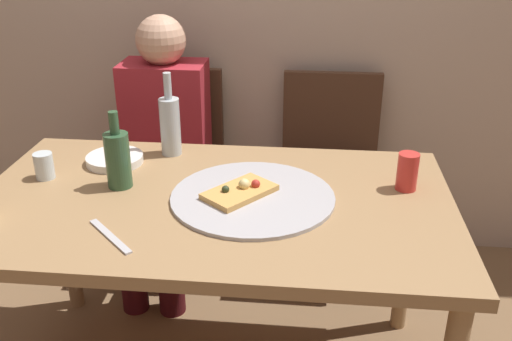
{
  "coord_description": "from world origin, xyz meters",
  "views": [
    {
      "loc": [
        0.29,
        -1.55,
        1.57
      ],
      "look_at": [
        0.12,
        0.11,
        0.8
      ],
      "focal_mm": 40.13,
      "sensor_mm": 36.0,
      "label": 1
    }
  ],
  "objects": [
    {
      "name": "chair_right",
      "position": [
        0.38,
        0.83,
        0.51
      ],
      "size": [
        0.44,
        0.44,
        0.9
      ],
      "rotation": [
        0.0,
        0.0,
        3.14
      ],
      "color": "#472D1E",
      "rests_on": "ground_plane"
    },
    {
      "name": "chair_left",
      "position": [
        -0.34,
        0.83,
        0.51
      ],
      "size": [
        0.44,
        0.44,
        0.9
      ],
      "rotation": [
        0.0,
        0.0,
        3.14
      ],
      "color": "#472D1E",
      "rests_on": "ground_plane"
    },
    {
      "name": "wine_bottle",
      "position": [
        -0.21,
        0.33,
        0.86
      ],
      "size": [
        0.07,
        0.07,
        0.3
      ],
      "color": "#B2BCC1",
      "rests_on": "dining_table"
    },
    {
      "name": "table_knife",
      "position": [
        -0.24,
        -0.26,
        0.75
      ],
      "size": [
        0.17,
        0.17,
        0.01
      ],
      "primitive_type": "cube",
      "rotation": [
        0.0,
        0.0,
        2.35
      ],
      "color": "#B7B7BC",
      "rests_on": "dining_table"
    },
    {
      "name": "pizza_slice_last",
      "position": [
        0.08,
        0.01,
        0.77
      ],
      "size": [
        0.24,
        0.25,
        0.05
      ],
      "color": "tan",
      "rests_on": "pizza_tray"
    },
    {
      "name": "beer_bottle",
      "position": [
        -0.31,
        0.05,
        0.84
      ],
      "size": [
        0.08,
        0.08,
        0.25
      ],
      "color": "#2D5133",
      "rests_on": "dining_table"
    },
    {
      "name": "tumbler_far",
      "position": [
        -0.58,
        0.09,
        0.79
      ],
      "size": [
        0.06,
        0.06,
        0.09
      ],
      "primitive_type": "cylinder",
      "color": "silver",
      "rests_on": "dining_table"
    },
    {
      "name": "dining_table",
      "position": [
        0.0,
        0.0,
        0.66
      ],
      "size": [
        1.48,
        0.87,
        0.75
      ],
      "color": "#99754C",
      "rests_on": "ground_plane"
    },
    {
      "name": "guest_in_sweater",
      "position": [
        -0.34,
        0.68,
        0.64
      ],
      "size": [
        0.36,
        0.56,
        1.17
      ],
      "rotation": [
        0.0,
        0.0,
        3.14
      ],
      "color": "maroon",
      "rests_on": "ground_plane"
    },
    {
      "name": "pizza_tray",
      "position": [
        0.12,
        0.01,
        0.75
      ],
      "size": [
        0.51,
        0.51,
        0.01
      ],
      "primitive_type": "cylinder",
      "color": "#ADADB2",
      "rests_on": "dining_table"
    },
    {
      "name": "soda_can",
      "position": [
        0.6,
        0.13,
        0.81
      ],
      "size": [
        0.07,
        0.07,
        0.12
      ],
      "primitive_type": "cylinder",
      "color": "red",
      "rests_on": "dining_table"
    },
    {
      "name": "plate_stack",
      "position": [
        -0.39,
        0.23,
        0.76
      ],
      "size": [
        0.2,
        0.2,
        0.03
      ],
      "primitive_type": "cylinder",
      "color": "white",
      "rests_on": "dining_table"
    }
  ]
}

